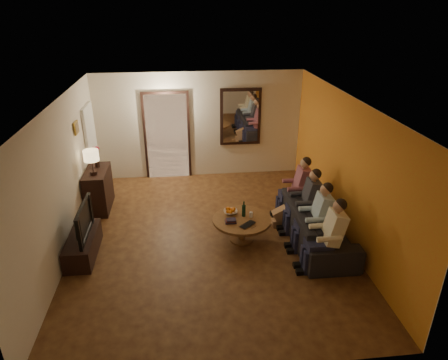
{
  "coord_description": "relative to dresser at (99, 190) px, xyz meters",
  "views": [
    {
      "loc": [
        -0.45,
        -6.41,
        4.13
      ],
      "look_at": [
        0.3,
        0.3,
        1.05
      ],
      "focal_mm": 32.0,
      "sensor_mm": 36.0,
      "label": 1
    }
  ],
  "objects": [
    {
      "name": "mirror_frame",
      "position": [
        3.25,
        1.52,
        1.06
      ],
      "size": [
        1.0,
        0.05,
        1.4
      ],
      "primitive_type": "cube",
      "color": "black",
      "rests_on": "back_wall"
    },
    {
      "name": "tv_stand",
      "position": [
        0.0,
        -1.74,
        -0.24
      ],
      "size": [
        0.45,
        1.18,
        0.39
      ],
      "primitive_type": "cube",
      "color": "black",
      "rests_on": "floor"
    },
    {
      "name": "door_trim",
      "position": [
        1.45,
        1.53,
        0.61
      ],
      "size": [
        1.12,
        0.04,
        2.22
      ],
      "primitive_type": "cube",
      "color": "black",
      "rests_on": "floor"
    },
    {
      "name": "right_wall",
      "position": [
        4.75,
        -1.44,
        0.86
      ],
      "size": [
        0.02,
        6.0,
        2.6
      ],
      "primitive_type": "cube",
      "color": "beige",
      "rests_on": "floor"
    },
    {
      "name": "framed_art",
      "position": [
        -0.22,
        -0.14,
        1.41
      ],
      "size": [
        0.03,
        0.28,
        0.24
      ],
      "primitive_type": "cube",
      "color": "#B28C33",
      "rests_on": "left_wall"
    },
    {
      "name": "person_b",
      "position": [
        4.1,
        -2.0,
        0.16
      ],
      "size": [
        0.6,
        0.4,
        1.2
      ],
      "primitive_type": null,
      "color": "tan",
      "rests_on": "sofa"
    },
    {
      "name": "flower_vase",
      "position": [
        0.0,
        0.22,
        0.66
      ],
      "size": [
        0.14,
        0.14,
        0.44
      ],
      "primitive_type": null,
      "color": "red",
      "rests_on": "dresser"
    },
    {
      "name": "person_d",
      "position": [
        4.1,
        -0.8,
        0.16
      ],
      "size": [
        0.6,
        0.4,
        1.2
      ],
      "primitive_type": null,
      "color": "tan",
      "rests_on": "sofa"
    },
    {
      "name": "orange_accent",
      "position": [
        4.74,
        -1.44,
        0.86
      ],
      "size": [
        0.01,
        6.0,
        2.6
      ],
      "primitive_type": "cube",
      "color": "orange",
      "rests_on": "right_wall"
    },
    {
      "name": "dog",
      "position": [
        3.75,
        -1.13,
        -0.16
      ],
      "size": [
        0.58,
        0.28,
        0.56
      ],
      "primitive_type": null,
      "rotation": [
        0.0,
        0.0,
        0.08
      ],
      "color": "#AC814F",
      "rests_on": "floor"
    },
    {
      "name": "fridge_glimpse",
      "position": [
        1.7,
        1.55,
        0.46
      ],
      "size": [
        0.45,
        0.03,
        1.7
      ],
      "primitive_type": "cube",
      "color": "silver",
      "rests_on": "floor"
    },
    {
      "name": "art_canvas",
      "position": [
        -0.21,
        -0.14,
        1.41
      ],
      "size": [
        0.01,
        0.22,
        0.18
      ],
      "primitive_type": "cube",
      "color": "brown",
      "rests_on": "left_wall"
    },
    {
      "name": "person_c",
      "position": [
        4.1,
        -1.4,
        0.16
      ],
      "size": [
        0.6,
        0.4,
        1.2
      ],
      "primitive_type": null,
      "color": "tan",
      "rests_on": "sofa"
    },
    {
      "name": "oranges",
      "position": [
        2.65,
        -1.35,
        0.11
      ],
      "size": [
        0.2,
        0.2,
        0.08
      ],
      "primitive_type": null,
      "color": "orange",
      "rests_on": "bowl"
    },
    {
      "name": "coffee_table",
      "position": [
        2.83,
        -1.57,
        -0.21
      ],
      "size": [
        1.28,
        1.28,
        0.45
      ],
      "primitive_type": "cylinder",
      "rotation": [
        0.0,
        0.0,
        0.22
      ],
      "color": "brown",
      "rests_on": "floor"
    },
    {
      "name": "back_wall",
      "position": [
        2.25,
        1.56,
        0.86
      ],
      "size": [
        5.0,
        0.02,
        2.6
      ],
      "primitive_type": "cube",
      "color": "beige",
      "rests_on": "floor"
    },
    {
      "name": "book_stack",
      "position": [
        2.61,
        -1.67,
        0.05
      ],
      "size": [
        0.2,
        0.15,
        0.07
      ],
      "primitive_type": null,
      "color": "black",
      "rests_on": "coffee_table"
    },
    {
      "name": "left_wall",
      "position": [
        -0.25,
        -1.44,
        0.86
      ],
      "size": [
        0.02,
        6.0,
        2.6
      ],
      "primitive_type": "cube",
      "color": "beige",
      "rests_on": "floor"
    },
    {
      "name": "floor",
      "position": [
        2.25,
        -1.44,
        -0.44
      ],
      "size": [
        5.0,
        6.0,
        0.01
      ],
      "primitive_type": "cube",
      "color": "#422011",
      "rests_on": "ground"
    },
    {
      "name": "person_a",
      "position": [
        4.1,
        -2.6,
        0.16
      ],
      "size": [
        0.6,
        0.4,
        1.2
      ],
      "primitive_type": null,
      "color": "tan",
      "rests_on": "sofa"
    },
    {
      "name": "table_lamp",
      "position": [
        0.0,
        -0.22,
        0.71
      ],
      "size": [
        0.3,
        0.3,
        0.54
      ],
      "primitive_type": null,
      "color": "beige",
      "rests_on": "dresser"
    },
    {
      "name": "sofa",
      "position": [
        4.2,
        -1.7,
        -0.1
      ],
      "size": [
        2.33,
        0.94,
        0.68
      ],
      "primitive_type": "imported",
      "rotation": [
        0.0,
        0.0,
        1.56
      ],
      "color": "black",
      "rests_on": "floor"
    },
    {
      "name": "kitchen_doorway",
      "position": [
        1.45,
        1.54,
        0.61
      ],
      "size": [
        1.0,
        0.06,
        2.1
      ],
      "primitive_type": "cube",
      "color": "#FFE0A5",
      "rests_on": "floor"
    },
    {
      "name": "mirror_glass",
      "position": [
        3.25,
        1.49,
        1.06
      ],
      "size": [
        0.86,
        0.02,
        1.26
      ],
      "primitive_type": "cube",
      "color": "white",
      "rests_on": "back_wall"
    },
    {
      "name": "tv",
      "position": [
        0.0,
        -1.74,
        0.24
      ],
      "size": [
        1.01,
        0.13,
        0.58
      ],
      "primitive_type": "imported",
      "rotation": [
        0.0,
        0.0,
        1.57
      ],
      "color": "black",
      "rests_on": "tv_stand"
    },
    {
      "name": "wine_glass",
      "position": [
        3.01,
        -1.52,
        0.06
      ],
      "size": [
        0.06,
        0.06,
        0.1
      ],
      "primitive_type": "cylinder",
      "color": "silver",
      "rests_on": "coffee_table"
    },
    {
      "name": "front_wall",
      "position": [
        2.25,
        -4.44,
        0.86
      ],
      "size": [
        5.0,
        0.02,
        2.6
      ],
      "primitive_type": "cube",
      "color": "beige",
      "rests_on": "floor"
    },
    {
      "name": "ceiling",
      "position": [
        2.25,
        -1.44,
        2.16
      ],
      "size": [
        5.0,
        6.0,
        0.01
      ],
      "primitive_type": "cube",
      "color": "white",
      "rests_on": "back_wall"
    },
    {
      "name": "laptop",
      "position": [
        2.93,
        -1.85,
        0.02
      ],
      "size": [
        0.39,
        0.38,
        0.03
      ],
      "primitive_type": "imported",
      "rotation": [
        0.0,
        0.0,
        0.72
      ],
      "color": "black",
      "rests_on": "coffee_table"
    },
    {
      "name": "dresser",
      "position": [
        0.0,
        0.0,
        0.0
      ],
      "size": [
        0.45,
        0.99,
        0.88
      ],
      "primitive_type": "cube",
      "color": "black",
      "rests_on": "floor"
    },
    {
      "name": "white_door",
      "position": [
        -0.21,
        0.86,
        0.58
      ],
      "size": [
        0.06,
        0.85,
        2.04
      ],
      "primitive_type": "cube",
      "color": "white",
      "rests_on": "floor"
    },
    {
      "name": "bowl",
      "position": [
        2.65,
        -1.35,
        0.04
      ],
      "size": [
        0.26,
        0.26,
        0.06
      ],
      "primitive_type": "imported",
      "color": "white",
      "rests_on": "coffee_table"
    },
    {
      "name": "wine_bottle",
      "position": [
        2.88,
        -1.47,
        0.17
      ],
      "size": [
        0.07,
        0.07,
        0.31
      ],
      "primitive_type": null,
      "color": "black",
      "rests_on": "coffee_table"
    }
  ]
}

